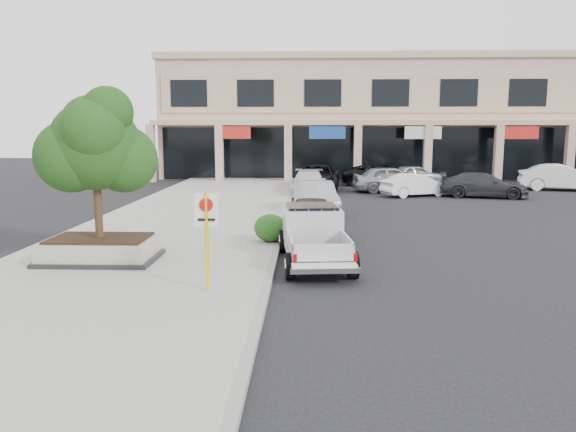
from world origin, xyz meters
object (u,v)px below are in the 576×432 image
object	(u,v)px
planter_tree	(102,146)
lot_car_d	(380,175)
curb_car_b	(316,198)
lot_car_a	(391,179)
planter	(100,249)
pickup_truck	(315,237)
lot_car_f	(561,177)
lot_car_e	(415,175)
lot_car_c	(484,185)
curb_car_c	(308,183)
lot_car_b	(415,185)
curb_car_a	(311,218)
no_parking_sign	(207,228)
curb_car_d	(317,178)

from	to	relation	value
planter_tree	lot_car_d	world-z (taller)	planter_tree
curb_car_b	lot_car_a	size ratio (longest dim) A/B	0.96
planter	pickup_truck	bearing A→B (deg)	4.08
lot_car_d	lot_car_f	distance (m)	11.37
planter	lot_car_f	distance (m)	30.03
planter_tree	planter	bearing A→B (deg)	-131.03
lot_car_e	lot_car_c	bearing A→B (deg)	-178.54
pickup_truck	curb_car_c	world-z (taller)	pickup_truck
lot_car_b	lot_car_d	world-z (taller)	lot_car_d
planter	pickup_truck	xyz separation A→B (m)	(6.14, 0.44, 0.33)
lot_car_d	lot_car_f	world-z (taller)	lot_car_f
planter	curb_car_a	size ratio (longest dim) A/B	0.75
planter_tree	lot_car_e	distance (m)	27.28
lot_car_c	lot_car_d	distance (m)	8.21
no_parking_sign	lot_car_b	bearing A→B (deg)	66.79
lot_car_d	curb_car_b	bearing A→B (deg)	168.09
planter_tree	pickup_truck	size ratio (longest dim) A/B	0.79
lot_car_e	lot_car_f	world-z (taller)	lot_car_f
curb_car_a	lot_car_a	distance (m)	15.71
planter	lot_car_d	size ratio (longest dim) A/B	0.60
curb_car_d	lot_car_d	distance (m)	5.47
planter	lot_car_a	world-z (taller)	lot_car_a
curb_car_a	lot_car_e	size ratio (longest dim) A/B	1.06
lot_car_c	lot_car_f	xyz separation A→B (m)	(6.01, 3.80, 0.12)
planter_tree	lot_car_d	size ratio (longest dim) A/B	0.75
curb_car_c	lot_car_a	xyz separation A→B (m)	(5.10, 1.81, 0.09)
curb_car_d	lot_car_c	size ratio (longest dim) A/B	1.21
pickup_truck	lot_car_b	xyz separation A→B (m)	(6.00, 16.57, -0.14)
planter	curb_car_b	bearing A→B (deg)	57.78
curb_car_b	lot_car_b	xyz separation A→B (m)	(5.84, 7.01, -0.08)
planter_tree	lot_car_c	distance (m)	23.04
lot_car_c	lot_car_e	size ratio (longest dim) A/B	1.20
curb_car_a	lot_car_f	world-z (taller)	lot_car_f
planter	planter_tree	size ratio (longest dim) A/B	0.80
lot_car_c	pickup_truck	bearing A→B (deg)	162.27
planter	curb_car_a	distance (m)	7.45
pickup_truck	curb_car_d	bearing A→B (deg)	83.41
planter	curb_car_a	world-z (taller)	curb_car_a
pickup_truck	lot_car_b	size ratio (longest dim) A/B	1.27
pickup_truck	lot_car_a	bearing A→B (deg)	69.78
planter	lot_car_e	size ratio (longest dim) A/B	0.79
lot_car_c	curb_car_b	bearing A→B (deg)	138.11
planter	curb_car_b	distance (m)	11.82
curb_car_b	lot_car_c	size ratio (longest dim) A/B	0.94
planter_tree	lot_car_f	size ratio (longest dim) A/B	0.80
lot_car_a	lot_car_d	bearing A→B (deg)	-4.32
curb_car_a	curb_car_c	size ratio (longest dim) A/B	0.87
curb_car_b	lot_car_e	size ratio (longest dim) A/B	1.12
lot_car_a	planter_tree	bearing A→B (deg)	143.73
lot_car_c	curb_car_d	bearing A→B (deg)	84.25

